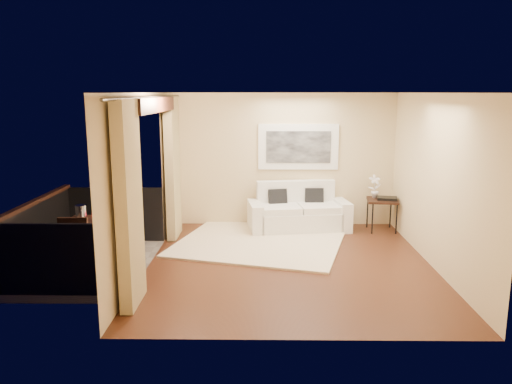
{
  "coord_description": "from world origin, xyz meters",
  "views": [
    {
      "loc": [
        -0.44,
        -7.62,
        2.71
      ],
      "look_at": [
        -0.55,
        0.64,
        1.05
      ],
      "focal_mm": 35.0,
      "sensor_mm": 36.0,
      "label": 1
    }
  ],
  "objects_px": {
    "sofa": "(298,213)",
    "orchid": "(375,186)",
    "side_table": "(382,202)",
    "ice_bucket": "(81,211)",
    "balcony_chair_near": "(72,247)",
    "bistro_table": "(87,224)",
    "balcony_chair_far": "(123,225)"
  },
  "relations": [
    {
      "from": "side_table",
      "to": "orchid",
      "type": "bearing_deg",
      "value": 135.53
    },
    {
      "from": "sofa",
      "to": "bistro_table",
      "type": "bearing_deg",
      "value": -159.83
    },
    {
      "from": "sofa",
      "to": "balcony_chair_far",
      "type": "height_order",
      "value": "balcony_chair_far"
    },
    {
      "from": "orchid",
      "to": "balcony_chair_near",
      "type": "distance_m",
      "value": 5.79
    },
    {
      "from": "sofa",
      "to": "orchid",
      "type": "relative_size",
      "value": 4.43
    },
    {
      "from": "bistro_table",
      "to": "balcony_chair_far",
      "type": "bearing_deg",
      "value": 4.78
    },
    {
      "from": "sofa",
      "to": "balcony_chair_near",
      "type": "height_order",
      "value": "balcony_chair_near"
    },
    {
      "from": "bistro_table",
      "to": "balcony_chair_far",
      "type": "distance_m",
      "value": 0.57
    },
    {
      "from": "sofa",
      "to": "bistro_table",
      "type": "relative_size",
      "value": 2.98
    },
    {
      "from": "sofa",
      "to": "balcony_chair_far",
      "type": "distance_m",
      "value": 3.54
    },
    {
      "from": "bistro_table",
      "to": "balcony_chair_far",
      "type": "xyz_separation_m",
      "value": [
        0.56,
        0.05,
        -0.03
      ]
    },
    {
      "from": "ice_bucket",
      "to": "balcony_chair_near",
      "type": "bearing_deg",
      "value": -76.64
    },
    {
      "from": "sofa",
      "to": "side_table",
      "type": "distance_m",
      "value": 1.67
    },
    {
      "from": "balcony_chair_near",
      "to": "balcony_chair_far",
      "type": "bearing_deg",
      "value": 66.29
    },
    {
      "from": "sofa",
      "to": "ice_bucket",
      "type": "bearing_deg",
      "value": -162.46
    },
    {
      "from": "sofa",
      "to": "balcony_chair_far",
      "type": "xyz_separation_m",
      "value": [
        -2.98,
        -1.9,
        0.25
      ]
    },
    {
      "from": "ice_bucket",
      "to": "bistro_table",
      "type": "bearing_deg",
      "value": -44.86
    },
    {
      "from": "balcony_chair_near",
      "to": "ice_bucket",
      "type": "height_order",
      "value": "balcony_chair_near"
    },
    {
      "from": "ice_bucket",
      "to": "orchid",
      "type": "bearing_deg",
      "value": 19.54
    },
    {
      "from": "sofa",
      "to": "ice_bucket",
      "type": "xyz_separation_m",
      "value": [
        -3.69,
        -1.8,
        0.46
      ]
    },
    {
      "from": "balcony_chair_near",
      "to": "side_table",
      "type": "bearing_deg",
      "value": 27.19
    },
    {
      "from": "orchid",
      "to": "balcony_chair_far",
      "type": "distance_m",
      "value": 4.91
    },
    {
      "from": "orchid",
      "to": "bistro_table",
      "type": "xyz_separation_m",
      "value": [
        -5.06,
        -1.98,
        -0.26
      ]
    },
    {
      "from": "sofa",
      "to": "side_table",
      "type": "xyz_separation_m",
      "value": [
        1.65,
        -0.09,
        0.24
      ]
    },
    {
      "from": "bistro_table",
      "to": "ice_bucket",
      "type": "xyz_separation_m",
      "value": [
        -0.14,
        0.14,
        0.18
      ]
    },
    {
      "from": "balcony_chair_far",
      "to": "bistro_table",
      "type": "bearing_deg",
      "value": -7.11
    },
    {
      "from": "side_table",
      "to": "balcony_chair_far",
      "type": "bearing_deg",
      "value": -158.72
    },
    {
      "from": "side_table",
      "to": "bistro_table",
      "type": "relative_size",
      "value": 0.95
    },
    {
      "from": "balcony_chair_far",
      "to": "balcony_chair_near",
      "type": "height_order",
      "value": "balcony_chair_far"
    },
    {
      "from": "ice_bucket",
      "to": "side_table",
      "type": "bearing_deg",
      "value": 17.8
    },
    {
      "from": "side_table",
      "to": "ice_bucket",
      "type": "bearing_deg",
      "value": -162.2
    },
    {
      "from": "side_table",
      "to": "sofa",
      "type": "bearing_deg",
      "value": 176.88
    }
  ]
}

